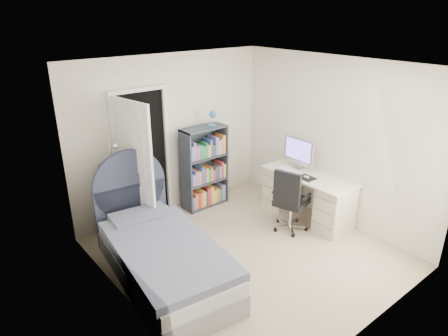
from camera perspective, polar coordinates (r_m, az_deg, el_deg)
room_shell at (r=4.99m, az=3.63°, el=0.02°), size 3.50×3.70×2.60m
door at (r=5.84m, az=-12.26°, el=0.58°), size 0.92×0.82×2.06m
bed at (r=5.05m, az=-8.96°, el=-12.04°), size 1.31×2.33×1.36m
nightstand at (r=6.07m, az=-14.82°, el=-5.77°), size 0.37×0.37×0.55m
floor_lamp at (r=5.79m, az=-14.98°, el=-4.65°), size 0.21×0.21×1.45m
bookcase at (r=6.57m, az=-2.73°, el=-0.39°), size 0.76×0.32×1.61m
desk at (r=6.39m, az=11.76°, el=-3.66°), size 0.60×1.49×1.22m
office_chair at (r=5.88m, az=9.35°, el=-4.26°), size 0.55×0.56×0.99m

